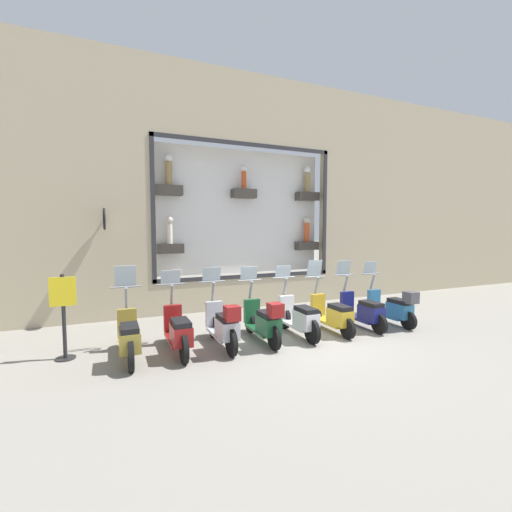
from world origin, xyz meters
The scene contains 11 objects.
ground_plane centered at (0.00, 0.00, 0.00)m, with size 120.00×120.00×0.00m, color gray.
building_facade centered at (3.60, 0.00, 3.66)m, with size 1.20×36.00×7.22m.
scooter_teal_0 centered at (0.13, -2.75, 0.46)m, with size 1.79×0.61×1.58m.
scooter_navy_1 centered at (0.20, -1.83, 0.42)m, with size 1.80×0.61×1.64m.
scooter_yellow_2 centered at (0.20, -0.91, 0.43)m, with size 1.79×0.60×1.68m.
scooter_white_3 centered at (0.21, 0.01, 0.44)m, with size 1.81×0.61×1.57m.
scooter_green_4 centered at (0.14, 0.93, 0.47)m, with size 1.80×0.60×1.59m.
scooter_silver_5 centered at (0.15, 1.84, 0.49)m, with size 1.81×0.61×1.61m.
scooter_red_6 centered at (0.21, 2.76, 0.44)m, with size 1.81×0.61×1.59m.
scooter_olive_7 centered at (0.21, 3.68, 0.45)m, with size 1.81×0.61×1.73m.
shop_sign_post centered at (0.78, 4.80, 0.87)m, with size 0.36×0.45×1.63m.
Camera 1 is at (-6.48, 3.96, 2.45)m, focal length 24.00 mm.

